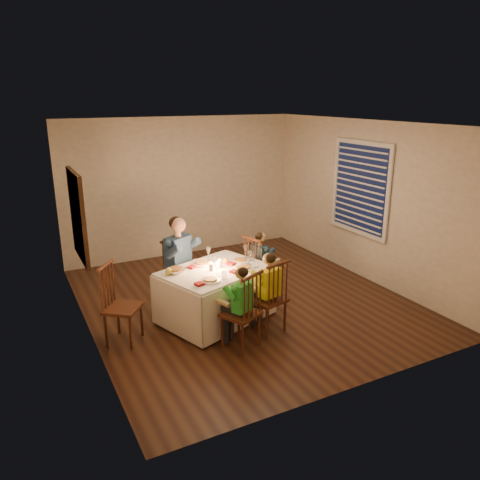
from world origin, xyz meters
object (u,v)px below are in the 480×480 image
child_yellow (267,330)px  chair_near_right (267,330)px  serving_bowl (176,271)px  chair_end (260,298)px  child_teal (260,298)px  child_green (241,346)px  adult (182,304)px  chair_near_left (241,346)px  chair_adult (182,304)px  chair_extra (125,341)px  dining_table (215,284)px

child_yellow → chair_near_right: bearing=180.0°
serving_bowl → chair_end: bearing=8.5°
child_yellow → child_teal: size_ratio=1.03×
child_green → adult: bearing=-106.6°
chair_end → adult: adult is taller
chair_end → chair_near_right: bearing=141.9°
child_teal → child_yellow: bearing=141.9°
child_teal → serving_bowl: (-1.40, -0.21, 0.76)m
chair_near_left → child_yellow: (0.50, 0.20, 0.00)m
chair_near_left → chair_near_right: (0.50, 0.20, 0.00)m
chair_adult → serving_bowl: size_ratio=4.32×
chair_near_left → serving_bowl: serving_bowl is taller
child_green → child_yellow: child_yellow is taller
chair_near_right → chair_extra: size_ratio=0.97×
dining_table → chair_extra: bearing=162.3°
chair_adult → chair_near_right: (0.71, -1.29, 0.00)m
dining_table → child_yellow: size_ratio=1.54×
chair_near_right → serving_bowl: serving_bowl is taller
chair_extra → child_yellow: (1.73, -0.58, 0.00)m
child_teal → chair_adult: bearing=59.5°
dining_table → adult: 0.89m
dining_table → child_green: dining_table is taller
dining_table → child_yellow: bearing=-72.0°
chair_near_left → chair_extra: 1.46m
chair_adult → chair_near_right: size_ratio=1.00×
dining_table → child_yellow: 0.93m
chair_near_left → chair_end: same height
chair_end → adult: size_ratio=0.75×
adult → child_green: 1.51m
chair_end → child_green: 1.47m
chair_near_left → adult: (-0.21, 1.50, 0.00)m
child_teal → dining_table: bearing=96.6°
child_green → chair_adult: bearing=-106.6°
chair_adult → chair_near_left: bearing=-110.7°
child_green → child_teal: bearing=-153.9°
dining_table → chair_near_right: 0.93m
dining_table → chair_adult: bearing=90.9°
child_yellow → child_teal: (0.43, 0.94, 0.00)m
chair_near_left → child_green: bearing=180.0°
dining_table → adult: (-0.25, 0.68, -0.52)m
dining_table → adult: size_ratio=1.25×
chair_near_left → child_green: 0.00m
chair_end → serving_bowl: bearing=85.2°
chair_near_right → chair_end: same height
chair_adult → chair_end: (1.15, -0.35, 0.00)m
dining_table → child_teal: bearing=0.7°
chair_adult → chair_near_left: size_ratio=1.00×
chair_near_right → child_teal: bearing=-128.6°
dining_table → chair_extra: dining_table is taller
chair_adult → child_green: (0.21, -1.50, 0.00)m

